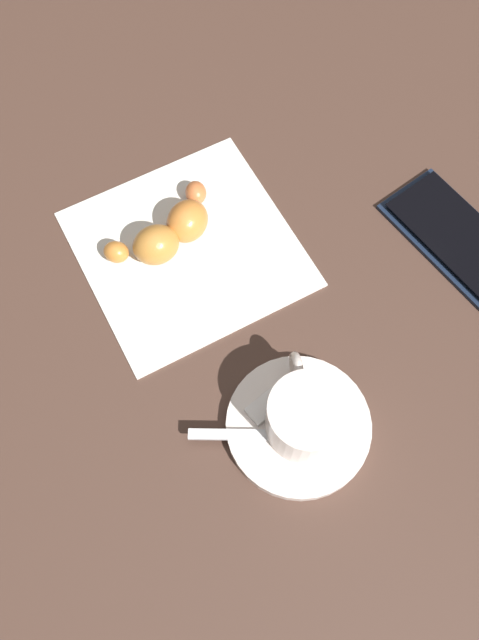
{
  "coord_description": "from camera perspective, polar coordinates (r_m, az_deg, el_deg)",
  "views": [
    {
      "loc": [
        0.25,
        -0.05,
        0.55
      ],
      "look_at": [
        0.02,
        -0.0,
        0.03
      ],
      "focal_mm": 36.94,
      "sensor_mm": 36.0,
      "label": 1
    }
  ],
  "objects": [
    {
      "name": "saucer",
      "position": [
        0.57,
        5.12,
        -9.12
      ],
      "size": [
        0.12,
        0.12,
        0.01
      ],
      "primitive_type": "cylinder",
      "color": "silver",
      "rests_on": "ground"
    },
    {
      "name": "ground_plane",
      "position": [
        0.61,
        -0.19,
        0.6
      ],
      "size": [
        1.8,
        1.8,
        0.0
      ],
      "primitive_type": "plane",
      "color": "#452F26"
    },
    {
      "name": "teaspoon",
      "position": [
        0.56,
        4.59,
        -9.91
      ],
      "size": [
        0.04,
        0.13,
        0.01
      ],
      "color": "silver",
      "rests_on": "saucer"
    },
    {
      "name": "sugar_packet",
      "position": [
        0.57,
        3.47,
        -6.52
      ],
      "size": [
        0.05,
        0.06,
        0.01
      ],
      "primitive_type": "cube",
      "rotation": [
        0.0,
        0.0,
        5.2
      ],
      "color": "white",
      "rests_on": "saucer"
    },
    {
      "name": "croissant",
      "position": [
        0.63,
        -6.07,
        7.66
      ],
      "size": [
        0.09,
        0.11,
        0.04
      ],
      "color": "#C17630",
      "rests_on": "napkin"
    },
    {
      "name": "espresso_cup",
      "position": [
        0.54,
        5.78,
        -8.23
      ],
      "size": [
        0.09,
        0.07,
        0.05
      ],
      "color": "silver",
      "rests_on": "saucer"
    },
    {
      "name": "cell_phone",
      "position": [
        0.67,
        18.42,
        6.74
      ],
      "size": [
        0.17,
        0.13,
        0.01
      ],
      "color": "#151F33",
      "rests_on": "ground"
    },
    {
      "name": "napkin",
      "position": [
        0.64,
        -4.52,
        6.22
      ],
      "size": [
        0.24,
        0.25,
        0.0
      ],
      "primitive_type": "cube",
      "rotation": [
        0.0,
        0.0,
        0.3
      ],
      "color": "white",
      "rests_on": "ground"
    }
  ]
}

